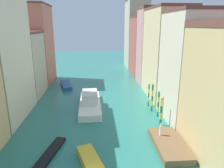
{
  "coord_description": "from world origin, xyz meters",
  "views": [
    {
      "loc": [
        0.51,
        -14.81,
        13.55
      ],
      "look_at": [
        3.67,
        27.97,
        1.5
      ],
      "focal_mm": 33.53,
      "sensor_mm": 36.0,
      "label": 1
    }
  ],
  "objects_px": {
    "mooring_pole_0": "(161,111)",
    "vaporetto_white": "(90,102)",
    "motorboat_1": "(94,167)",
    "waterfront_dock": "(169,145)",
    "motorboat_0": "(66,85)",
    "person_on_dock": "(161,130)",
    "gondola_black": "(46,159)",
    "mooring_pole_3": "(149,94)",
    "mooring_pole_2": "(152,97)",
    "mooring_pole_1": "(158,103)"
  },
  "relations": [
    {
      "from": "mooring_pole_0",
      "to": "vaporetto_white",
      "type": "distance_m",
      "value": 12.5
    },
    {
      "from": "mooring_pole_2",
      "to": "gondola_black",
      "type": "bearing_deg",
      "value": -139.82
    },
    {
      "from": "person_on_dock",
      "to": "motorboat_1",
      "type": "xyz_separation_m",
      "value": [
        -8.01,
        -4.87,
        -1.1
      ]
    },
    {
      "from": "mooring_pole_0",
      "to": "mooring_pole_1",
      "type": "bearing_deg",
      "value": 80.74
    },
    {
      "from": "person_on_dock",
      "to": "gondola_black",
      "type": "relative_size",
      "value": 0.19
    },
    {
      "from": "motorboat_0",
      "to": "gondola_black",
      "type": "bearing_deg",
      "value": -86.48
    },
    {
      "from": "waterfront_dock",
      "to": "motorboat_1",
      "type": "xyz_separation_m",
      "value": [
        -8.56,
        -3.39,
        0.02
      ]
    },
    {
      "from": "vaporetto_white",
      "to": "gondola_black",
      "type": "height_order",
      "value": "vaporetto_white"
    },
    {
      "from": "mooring_pole_2",
      "to": "motorboat_1",
      "type": "bearing_deg",
      "value": -123.55
    },
    {
      "from": "mooring_pole_0",
      "to": "mooring_pole_3",
      "type": "xyz_separation_m",
      "value": [
        0.12,
        7.51,
        -0.1
      ]
    },
    {
      "from": "person_on_dock",
      "to": "gondola_black",
      "type": "height_order",
      "value": "person_on_dock"
    },
    {
      "from": "person_on_dock",
      "to": "waterfront_dock",
      "type": "bearing_deg",
      "value": -69.63
    },
    {
      "from": "person_on_dock",
      "to": "mooring_pole_0",
      "type": "relative_size",
      "value": 0.37
    },
    {
      "from": "mooring_pole_1",
      "to": "mooring_pole_3",
      "type": "relative_size",
      "value": 1.02
    },
    {
      "from": "vaporetto_white",
      "to": "motorboat_1",
      "type": "bearing_deg",
      "value": -87.29
    },
    {
      "from": "person_on_dock",
      "to": "vaporetto_white",
      "type": "relative_size",
      "value": 0.13
    },
    {
      "from": "mooring_pole_3",
      "to": "motorboat_0",
      "type": "xyz_separation_m",
      "value": [
        -16.0,
        12.95,
        -1.66
      ]
    },
    {
      "from": "mooring_pole_2",
      "to": "vaporetto_white",
      "type": "distance_m",
      "value": 10.46
    },
    {
      "from": "person_on_dock",
      "to": "mooring_pole_0",
      "type": "distance_m",
      "value": 4.28
    },
    {
      "from": "mooring_pole_0",
      "to": "mooring_pole_3",
      "type": "distance_m",
      "value": 7.51
    },
    {
      "from": "motorboat_1",
      "to": "mooring_pole_1",
      "type": "bearing_deg",
      "value": 50.93
    },
    {
      "from": "person_on_dock",
      "to": "motorboat_0",
      "type": "distance_m",
      "value": 28.57
    },
    {
      "from": "waterfront_dock",
      "to": "mooring_pole_0",
      "type": "distance_m",
      "value": 5.84
    },
    {
      "from": "mooring_pole_2",
      "to": "motorboat_1",
      "type": "xyz_separation_m",
      "value": [
        -9.35,
        -14.1,
        -1.99
      ]
    },
    {
      "from": "mooring_pole_1",
      "to": "mooring_pole_3",
      "type": "bearing_deg",
      "value": 94.86
    },
    {
      "from": "mooring_pole_3",
      "to": "motorboat_1",
      "type": "xyz_separation_m",
      "value": [
        -9.36,
        -16.43,
        -1.65
      ]
    },
    {
      "from": "mooring_pole_1",
      "to": "motorboat_0",
      "type": "distance_m",
      "value": 23.95
    },
    {
      "from": "mooring_pole_1",
      "to": "mooring_pole_2",
      "type": "height_order",
      "value": "mooring_pole_2"
    },
    {
      "from": "mooring_pole_0",
      "to": "motorboat_1",
      "type": "relative_size",
      "value": 0.59
    },
    {
      "from": "mooring_pole_2",
      "to": "motorboat_0",
      "type": "distance_m",
      "value": 22.21
    },
    {
      "from": "waterfront_dock",
      "to": "mooring_pole_3",
      "type": "height_order",
      "value": "mooring_pole_3"
    },
    {
      "from": "waterfront_dock",
      "to": "mooring_pole_0",
      "type": "height_order",
      "value": "mooring_pole_0"
    },
    {
      "from": "motorboat_1",
      "to": "person_on_dock",
      "type": "bearing_deg",
      "value": 31.32
    },
    {
      "from": "mooring_pole_2",
      "to": "mooring_pole_3",
      "type": "relative_size",
      "value": 1.16
    },
    {
      "from": "person_on_dock",
      "to": "gondola_black",
      "type": "xyz_separation_m",
      "value": [
        -12.97,
        -2.86,
        -1.31
      ]
    },
    {
      "from": "mooring_pole_0",
      "to": "motorboat_1",
      "type": "distance_m",
      "value": 12.96
    },
    {
      "from": "waterfront_dock",
      "to": "motorboat_1",
      "type": "bearing_deg",
      "value": -158.39
    },
    {
      "from": "mooring_pole_3",
      "to": "waterfront_dock",
      "type": "bearing_deg",
      "value": -93.51
    },
    {
      "from": "gondola_black",
      "to": "motorboat_1",
      "type": "height_order",
      "value": "motorboat_1"
    },
    {
      "from": "waterfront_dock",
      "to": "mooring_pole_3",
      "type": "relative_size",
      "value": 1.74
    },
    {
      "from": "person_on_dock",
      "to": "mooring_pole_3",
      "type": "height_order",
      "value": "mooring_pole_3"
    },
    {
      "from": "person_on_dock",
      "to": "motorboat_0",
      "type": "bearing_deg",
      "value": 120.87
    },
    {
      "from": "vaporetto_white",
      "to": "gondola_black",
      "type": "xyz_separation_m",
      "value": [
        -4.19,
        -14.29,
        -0.76
      ]
    },
    {
      "from": "mooring_pole_2",
      "to": "mooring_pole_0",
      "type": "bearing_deg",
      "value": -91.28
    },
    {
      "from": "mooring_pole_0",
      "to": "motorboat_0",
      "type": "relative_size",
      "value": 0.54
    },
    {
      "from": "mooring_pole_0",
      "to": "vaporetto_white",
      "type": "height_order",
      "value": "mooring_pole_0"
    },
    {
      "from": "vaporetto_white",
      "to": "motorboat_0",
      "type": "bearing_deg",
      "value": 114.2
    },
    {
      "from": "mooring_pole_3",
      "to": "motorboat_1",
      "type": "relative_size",
      "value": 0.56
    },
    {
      "from": "gondola_black",
      "to": "vaporetto_white",
      "type": "bearing_deg",
      "value": 73.66
    },
    {
      "from": "person_on_dock",
      "to": "mooring_pole_0",
      "type": "bearing_deg",
      "value": 73.13
    }
  ]
}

